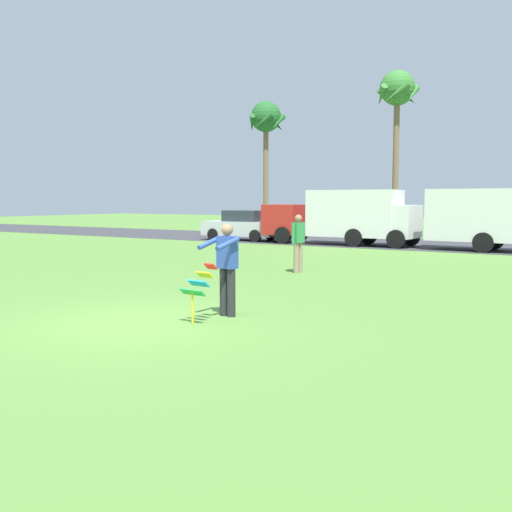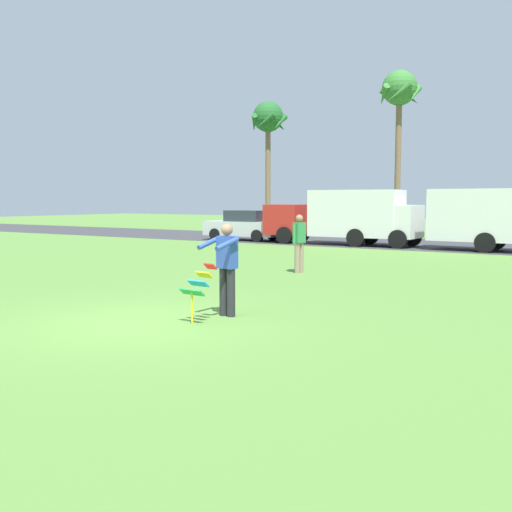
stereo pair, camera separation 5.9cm
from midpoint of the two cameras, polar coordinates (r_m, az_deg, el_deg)
name	(u,v)px [view 1 (the left image)]	position (r m, az deg, el deg)	size (l,w,h in m)	color
ground_plane	(136,323)	(10.77, -11.60, -6.33)	(120.00, 120.00, 0.00)	#568438
road_strip	(448,245)	(29.75, 17.86, 1.00)	(120.00, 8.00, 0.01)	#38383D
person_kite_flyer	(227,266)	(11.05, -2.98, -0.94)	(0.59, 0.69, 1.73)	#26262B
kite_held	(199,285)	(10.53, -5.67, -2.76)	(0.52, 0.66, 1.04)	red
parked_car_silver	(243,226)	(31.65, -1.35, 2.90)	(4.25, 1.93, 1.60)	silver
parked_truck_red_cab	(338,215)	(28.95, 7.84, 3.88)	(6.74, 2.23, 2.62)	#B2231E
parked_truck_white_box	(461,217)	(27.09, 18.98, 3.53)	(6.76, 2.26, 2.62)	silver
palm_tree_left_near	(266,123)	(42.10, 0.91, 12.66)	(2.58, 2.71, 8.92)	brown
palm_tree_right_near	(397,96)	(38.12, 13.33, 14.69)	(2.58, 2.71, 9.93)	brown
person_walker_near	(298,242)	(17.67, 3.97, 1.39)	(0.28, 0.56, 1.73)	gray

